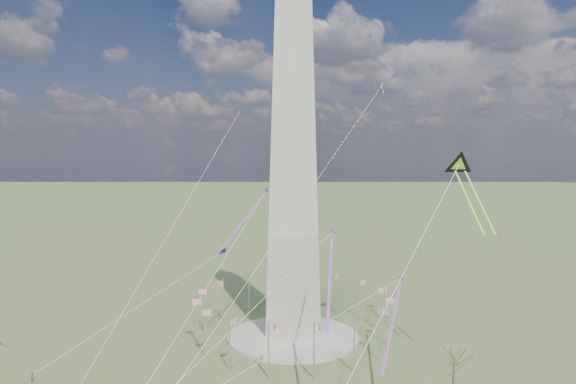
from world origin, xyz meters
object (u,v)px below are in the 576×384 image
Objects in this scene: kite_delta_black at (460,169)px; person_west at (33,377)px; washington_monument at (294,164)px; tree_near at (454,359)px.

person_west is at bearing 7.99° from kite_delta_black.
washington_monument is at bearing -16.07° from kite_delta_black.
kite_delta_black reaches higher than person_west.
washington_monument is 79.57m from person_west.
tree_near is 46.84m from kite_delta_black.
person_west is (-31.80, -55.77, -47.01)m from washington_monument.
kite_delta_black is (-7.74, 27.09, 37.41)m from tree_near.
washington_monument is 62.46m from tree_near.
washington_monument is at bearing -83.00° from person_west.
kite_delta_black is at bearing 20.55° from washington_monument.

